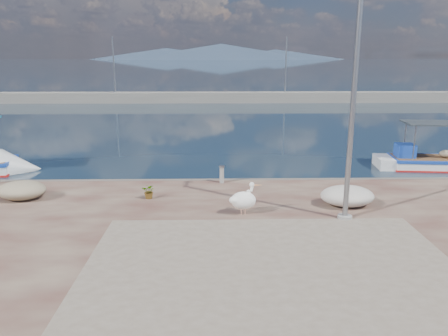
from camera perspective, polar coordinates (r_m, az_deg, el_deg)
ground at (r=13.28m, az=0.35°, el=-9.58°), size 1400.00×1400.00×0.00m
quay_patch at (r=10.45m, az=6.47°, el=-13.66°), size 9.00×7.00×0.01m
breakwater at (r=52.34m, az=-0.86°, el=9.22°), size 120.00×2.20×7.50m
mountains at (r=662.15m, az=-0.84°, el=14.85°), size 370.00×280.00×22.00m
boat_right at (r=23.91m, az=25.43°, el=0.48°), size 5.70×2.36×2.67m
pelican at (r=13.86m, az=2.61°, el=-4.15°), size 1.09×0.72×1.04m
lamp_post at (r=13.42m, az=16.39°, el=6.98°), size 0.44×0.96×7.00m
bollard_near at (r=17.29m, az=-0.29°, el=-0.73°), size 0.23×0.23×0.70m
potted_plant at (r=15.65m, az=-9.73°, el=-3.01°), size 0.56×0.51×0.54m
net_pile_d at (r=15.27m, az=15.79°, el=-3.52°), size 1.80×1.35×0.67m
net_pile_b at (r=16.93m, az=-24.92°, el=-2.64°), size 1.66×1.29×0.64m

